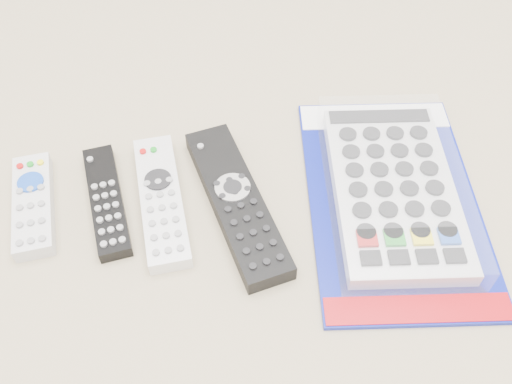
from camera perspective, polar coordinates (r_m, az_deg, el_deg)
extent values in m
plane|color=tan|center=(0.74, -3.23, -2.68)|extent=(5.00, 5.00, 0.00)
cube|color=#B8B8BB|center=(0.79, -21.37, -1.16)|extent=(0.06, 0.16, 0.02)
cylinder|color=#1743AD|center=(0.80, -21.64, 0.94)|extent=(0.04, 0.04, 0.00)
cube|color=black|center=(0.77, -14.72, -0.80)|extent=(0.06, 0.18, 0.02)
cube|color=silver|center=(0.75, -9.46, -0.77)|extent=(0.06, 0.21, 0.02)
cylinder|color=black|center=(0.76, -9.78, 1.25)|extent=(0.04, 0.04, 0.00)
cube|color=black|center=(0.74, -2.00, -0.93)|extent=(0.10, 0.26, 0.02)
cylinder|color=silver|center=(0.74, -2.36, 0.46)|extent=(0.05, 0.05, 0.00)
cube|color=navy|center=(0.77, 13.45, -0.73)|extent=(0.28, 0.39, 0.01)
cube|color=white|center=(0.87, 11.71, 7.41)|extent=(0.22, 0.08, 0.00)
cube|color=#9F0B12|center=(0.69, 15.93, -11.18)|extent=(0.22, 0.07, 0.00)
cube|color=silver|center=(0.76, 13.57, 0.25)|extent=(0.20, 0.30, 0.02)
cube|color=white|center=(0.76, 13.71, 0.71)|extent=(0.22, 0.32, 0.04)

